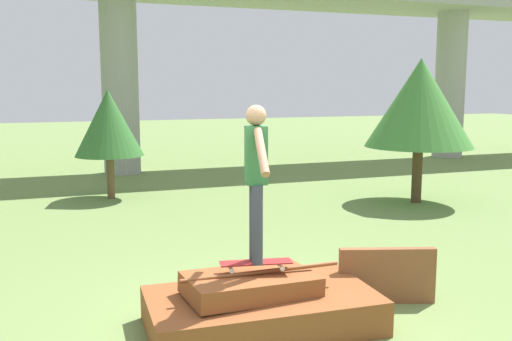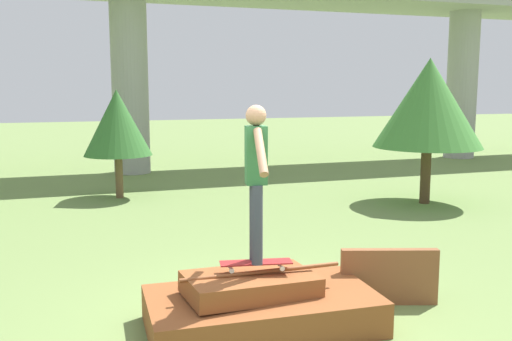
# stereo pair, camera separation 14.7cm
# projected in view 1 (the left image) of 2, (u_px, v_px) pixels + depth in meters

# --- Properties ---
(ground_plane) EXTENTS (80.00, 80.00, 0.00)m
(ground_plane) POSITION_uv_depth(u_px,v_px,m) (262.00, 327.00, 6.30)
(ground_plane) COLOR olive
(scrap_pile) EXTENTS (2.55, 1.44, 0.66)m
(scrap_pile) POSITION_uv_depth(u_px,v_px,m) (260.00, 306.00, 6.26)
(scrap_pile) COLOR brown
(scrap_pile) RESTS_ON ground_plane
(scrap_plank_loose) EXTENTS (1.16, 0.47, 0.69)m
(scrap_plank_loose) POSITION_uv_depth(u_px,v_px,m) (387.00, 276.00, 6.97)
(scrap_plank_loose) COLOR brown
(scrap_plank_loose) RESTS_ON ground_plane
(skateboard) EXTENTS (0.81, 0.34, 0.09)m
(skateboard) POSITION_uv_depth(u_px,v_px,m) (256.00, 263.00, 6.20)
(skateboard) COLOR maroon
(skateboard) RESTS_ON scrap_pile
(skater) EXTENTS (0.30, 1.18, 1.70)m
(skater) POSITION_uv_depth(u_px,v_px,m) (256.00, 172.00, 6.05)
(skater) COLOR #383D4C
(skater) RESTS_ON skateboard
(highway_overpass) EXTENTS (44.00, 3.38, 5.96)m
(highway_overpass) POSITION_uv_depth(u_px,v_px,m) (117.00, 2.00, 16.81)
(highway_overpass) COLOR #9E9E99
(highway_overpass) RESTS_ON ground_plane
(tree_behind_left) EXTENTS (1.60, 1.60, 2.58)m
(tree_behind_left) POSITION_uv_depth(u_px,v_px,m) (109.00, 123.00, 13.33)
(tree_behind_left) COLOR brown
(tree_behind_left) RESTS_ON ground_plane
(tree_behind_right) EXTENTS (2.42, 2.42, 3.27)m
(tree_behind_right) POSITION_uv_depth(u_px,v_px,m) (420.00, 103.00, 12.80)
(tree_behind_right) COLOR #4C3823
(tree_behind_right) RESTS_ON ground_plane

